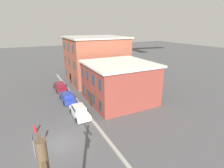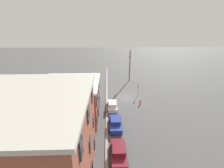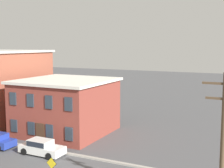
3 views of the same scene
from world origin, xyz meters
The scene contains 9 objects.
ground_plane centered at (0.00, 0.00, 0.00)m, with size 200.00×200.00×0.00m, color #4C4C4F.
kerb_strip centered at (0.00, 4.50, 0.08)m, with size 56.00×0.36×0.16m, color #9E998E.
apartment_corner centered at (-19.60, 11.78, 4.84)m, with size 11.69×12.07×9.65m.
apartment_midblock centered at (-7.07, 10.75, 3.20)m, with size 10.19×10.02×6.37m.
car_maroon centered at (-16.59, 3.07, 0.75)m, with size 4.40×1.92×1.43m.
car_blue centered at (-10.58, 3.11, 0.75)m, with size 4.40×1.92×1.43m.
car_white centered at (-4.86, 3.40, 0.75)m, with size 4.40×1.92×1.43m.
caution_sign centered at (0.99, -2.68, 1.78)m, with size 0.86×0.08×2.70m.
fire_hydrant centered at (-3.30, -2.33, 0.48)m, with size 0.24×0.34×0.96m.
Camera 1 is at (16.23, -2.29, 11.73)m, focal length 28.00 mm.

